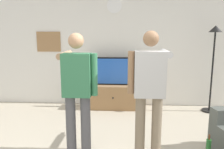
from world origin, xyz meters
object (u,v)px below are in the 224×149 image
(tv_stand, at_px, (113,97))
(person_standing_nearer_lamp, at_px, (77,88))
(television, at_px, (114,71))
(floor_lamp, at_px, (214,51))
(framed_picture, at_px, (49,42))
(beverage_bottle, at_px, (208,149))
(wall_clock, at_px, (114,6))
(person_standing_nearer_couch, at_px, (149,87))

(tv_stand, height_order, person_standing_nearer_lamp, person_standing_nearer_lamp)
(television, relative_size, floor_lamp, 0.60)
(framed_picture, relative_size, beverage_bottle, 1.54)
(television, xyz_separation_m, floor_lamp, (2.14, -0.13, 0.48))
(person_standing_nearer_lamp, height_order, beverage_bottle, person_standing_nearer_lamp)
(television, distance_m, person_standing_nearer_lamp, 2.10)
(tv_stand, height_order, wall_clock, wall_clock)
(person_standing_nearer_lamp, distance_m, beverage_bottle, 1.98)
(floor_lamp, distance_m, beverage_bottle, 2.45)
(television, height_order, person_standing_nearer_lamp, person_standing_nearer_lamp)
(television, height_order, wall_clock, wall_clock)
(framed_picture, xyz_separation_m, floor_lamp, (3.71, -0.38, -0.17))
(person_standing_nearer_couch, relative_size, beverage_bottle, 4.75)
(tv_stand, bearing_deg, framed_picture, 169.31)
(floor_lamp, distance_m, person_standing_nearer_lamp, 3.20)
(wall_clock, bearing_deg, person_standing_nearer_couch, -75.15)
(wall_clock, xyz_separation_m, person_standing_nearer_couch, (0.60, -2.28, -1.33))
(floor_lamp, relative_size, beverage_bottle, 5.09)
(tv_stand, distance_m, person_standing_nearer_couch, 2.20)
(person_standing_nearer_couch, bearing_deg, beverage_bottle, -7.80)
(wall_clock, bearing_deg, beverage_bottle, -59.36)
(television, distance_m, beverage_bottle, 2.67)
(television, relative_size, framed_picture, 1.97)
(wall_clock, bearing_deg, framed_picture, 179.82)
(tv_stand, relative_size, television, 1.13)
(person_standing_nearer_lamp, xyz_separation_m, person_standing_nearer_couch, (0.99, 0.02, 0.02))
(tv_stand, relative_size, person_standing_nearer_couch, 0.73)
(tv_stand, distance_m, wall_clock, 2.08)
(tv_stand, relative_size, beverage_bottle, 3.45)
(beverage_bottle, bearing_deg, framed_picture, 141.19)
(television, xyz_separation_m, framed_picture, (-1.56, 0.25, 0.65))
(beverage_bottle, bearing_deg, tv_stand, 123.98)
(tv_stand, relative_size, wall_clock, 3.79)
(wall_clock, distance_m, beverage_bottle, 3.53)
(framed_picture, bearing_deg, wall_clock, -0.18)
(television, bearing_deg, wall_clock, 90.00)
(person_standing_nearer_lamp, bearing_deg, framed_picture, 116.97)
(television, relative_size, person_standing_nearer_couch, 0.64)
(wall_clock, height_order, framed_picture, wall_clock)
(floor_lamp, height_order, person_standing_nearer_lamp, floor_lamp)
(tv_stand, height_order, beverage_bottle, tv_stand)
(beverage_bottle, bearing_deg, person_standing_nearer_lamp, 177.23)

